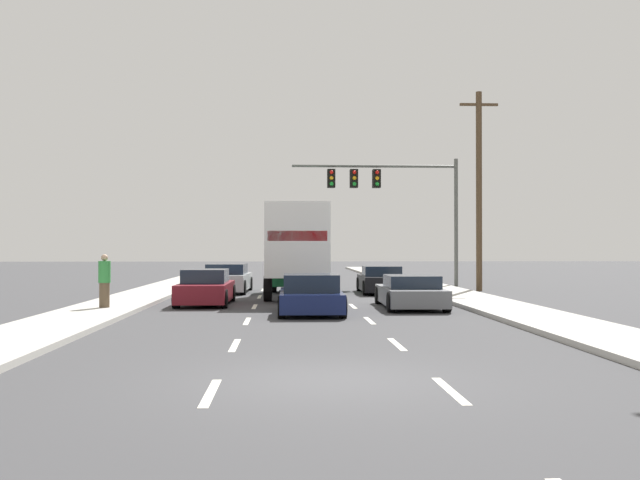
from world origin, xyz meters
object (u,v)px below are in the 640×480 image
car_gray (411,293)px  pedestrian_near_corner (104,281)px  car_navy (311,296)px  car_black (381,281)px  car_maroon (206,289)px  car_silver (227,279)px  utility_pole_mid (479,188)px  box_truck (298,246)px  traffic_signal_mast (381,187)px

car_gray → pedestrian_near_corner: 10.01m
car_navy → car_black: (3.49, 9.96, 0.01)m
pedestrian_near_corner → car_navy: bearing=-8.5°
car_maroon → pedestrian_near_corner: bearing=-136.5°
car_silver → utility_pole_mid: utility_pole_mid is taller
box_truck → car_maroon: bearing=-132.0°
car_maroon → car_black: (7.10, 6.24, -0.02)m
car_maroon → traffic_signal_mast: 14.74m
car_silver → car_maroon: car_silver is taller
car_silver → car_maroon: (-0.20, -7.09, -0.04)m
traffic_signal_mast → utility_pole_mid: size_ratio=0.93×
box_truck → utility_pole_mid: bearing=24.7°
car_black → car_gray: 7.97m
car_black → car_gray: bearing=-90.4°
car_navy → pedestrian_near_corner: 6.60m
box_truck → car_navy: bearing=-87.9°
box_truck → car_gray: (3.71, -5.44, -1.57)m
pedestrian_near_corner → car_gray: bearing=5.8°
box_truck → car_navy: box_truck is taller
car_silver → traffic_signal_mast: 9.96m
utility_pole_mid → pedestrian_near_corner: bearing=-144.9°
car_navy → car_silver: bearing=107.5°
car_navy → traffic_signal_mast: bearing=74.7°
car_silver → box_truck: (3.14, -3.38, 1.48)m
car_maroon → traffic_signal_mast: (7.80, 11.63, 4.61)m
car_maroon → car_gray: (7.05, -1.73, -0.05)m
utility_pole_mid → car_navy: bearing=-126.1°
car_navy → utility_pole_mid: utility_pole_mid is taller
box_truck → car_gray: bearing=-55.7°
car_maroon → box_truck: size_ratio=0.50×
car_silver → car_maroon: 7.10m
car_maroon → box_truck: 5.22m
car_maroon → car_gray: size_ratio=0.93×
car_navy → traffic_signal_mast: 16.57m
car_silver → pedestrian_near_corner: 10.33m
box_truck → pedestrian_near_corner: bearing=-134.0°
traffic_signal_mast → pedestrian_near_corner: 18.41m
car_silver → box_truck: bearing=-47.1°
car_navy → pedestrian_near_corner: bearing=171.5°
box_truck → traffic_signal_mast: bearing=60.6°
utility_pole_mid → car_silver: bearing=-177.3°
car_maroon → box_truck: bearing=48.0°
car_silver → car_navy: bearing=-72.5°
traffic_signal_mast → pedestrian_near_corner: (-10.70, -14.38, -4.20)m
car_black → car_gray: (-0.05, -7.97, -0.03)m
car_gray → utility_pole_mid: bearing=62.6°
car_maroon → car_black: bearing=41.3°
car_silver → car_black: bearing=-7.1°
car_silver → car_gray: car_silver is taller
car_black → utility_pole_mid: 6.57m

